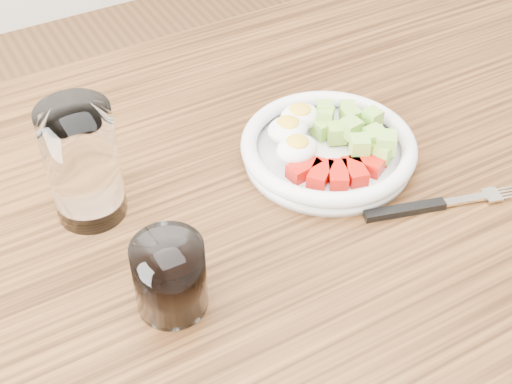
% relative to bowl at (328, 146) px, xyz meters
% --- Properties ---
extents(dining_table, '(1.50, 0.90, 0.77)m').
position_rel_bowl_xyz_m(dining_table, '(-0.12, -0.05, -0.12)').
color(dining_table, brown).
rests_on(dining_table, ground).
extents(bowl, '(0.24, 0.24, 0.06)m').
position_rel_bowl_xyz_m(bowl, '(0.00, 0.00, 0.00)').
color(bowl, white).
rests_on(bowl, dining_table).
extents(fork, '(0.21, 0.08, 0.01)m').
position_rel_bowl_xyz_m(fork, '(0.05, -0.14, -0.02)').
color(fork, black).
rests_on(fork, dining_table).
extents(water_glass, '(0.09, 0.09, 0.15)m').
position_rel_bowl_xyz_m(water_glass, '(-0.31, 0.06, 0.06)').
color(water_glass, white).
rests_on(water_glass, dining_table).
extents(coffee_glass, '(0.08, 0.08, 0.09)m').
position_rel_bowl_xyz_m(coffee_glass, '(-0.28, -0.12, 0.02)').
color(coffee_glass, white).
rests_on(coffee_glass, dining_table).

